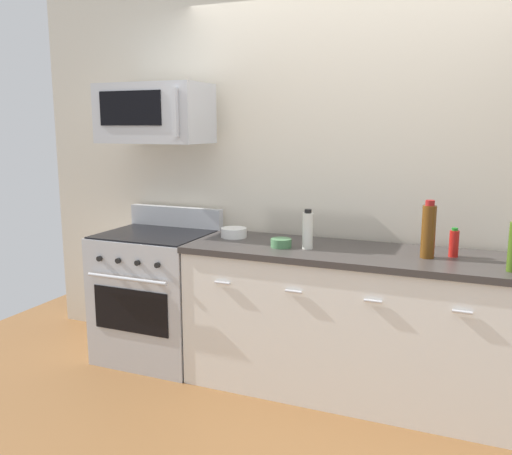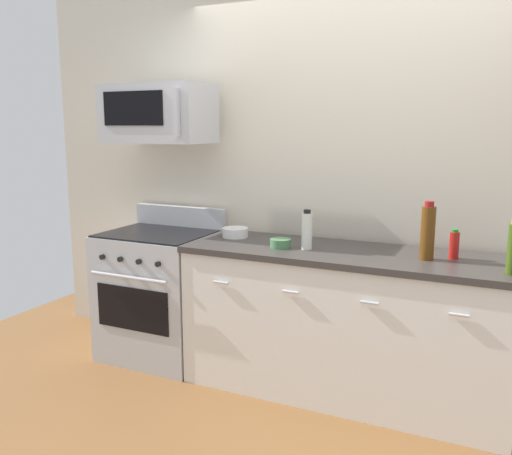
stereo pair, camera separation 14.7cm
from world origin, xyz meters
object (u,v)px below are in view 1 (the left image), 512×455
(bottle_wine_amber, at_px, (428,231))
(bottle_hot_sauce_red, at_px, (454,243))
(microwave, at_px, (155,114))
(bowl_green_glaze, at_px, (281,243))
(bottle_vinegar_white, at_px, (308,230))
(bowl_white_ceramic, at_px, (234,232))
(range_oven, at_px, (157,294))

(bottle_wine_amber, distance_m, bottle_hot_sauce_red, 0.18)
(microwave, bearing_deg, bowl_green_glaze, -7.28)
(bottle_vinegar_white, height_order, bowl_white_ceramic, bottle_vinegar_white)
(bottle_wine_amber, bearing_deg, microwave, 178.05)
(range_oven, distance_m, bottle_hot_sauce_red, 2.06)
(bottle_hot_sauce_red, height_order, bowl_green_glaze, bottle_hot_sauce_red)
(range_oven, bearing_deg, bottle_hot_sauce_red, 1.97)
(range_oven, relative_size, bottle_vinegar_white, 4.36)
(bottle_hot_sauce_red, bearing_deg, bottle_wine_amber, -147.90)
(microwave, distance_m, bottle_wine_amber, 1.97)
(range_oven, relative_size, bottle_wine_amber, 3.20)
(microwave, relative_size, bottle_hot_sauce_red, 4.39)
(bowl_white_ceramic, bearing_deg, microwave, -175.66)
(range_oven, height_order, bottle_wine_amber, bottle_wine_amber)
(bottle_vinegar_white, bearing_deg, range_oven, 177.23)
(microwave, xyz_separation_m, bottle_hot_sauce_red, (1.99, 0.02, -0.75))
(bottle_hot_sauce_red, bearing_deg, bowl_white_ceramic, 179.19)
(microwave, distance_m, bottle_vinegar_white, 1.35)
(microwave, distance_m, bottle_hot_sauce_red, 2.12)
(range_oven, relative_size, bottle_hot_sauce_red, 6.30)
(bowl_green_glaze, bearing_deg, bowl_white_ceramic, 157.43)
(bottle_wine_amber, distance_m, bowl_white_ceramic, 1.29)
(bowl_white_ceramic, distance_m, bowl_green_glaze, 0.44)
(microwave, height_order, bottle_wine_amber, microwave)
(bottle_vinegar_white, bearing_deg, bottle_wine_amber, 3.01)
(range_oven, xyz_separation_m, bottle_hot_sauce_red, (1.99, 0.07, 0.53))
(microwave, relative_size, bottle_wine_amber, 2.23)
(microwave, relative_size, bowl_white_ceramic, 4.24)
(microwave, xyz_separation_m, bottle_vinegar_white, (1.14, -0.10, -0.71))
(bottle_hot_sauce_red, xyz_separation_m, bowl_green_glaze, (-1.01, -0.15, -0.05))
(range_oven, xyz_separation_m, bowl_white_ceramic, (0.57, 0.09, 0.48))
(bowl_white_ceramic, height_order, bowl_green_glaze, bowl_white_ceramic)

